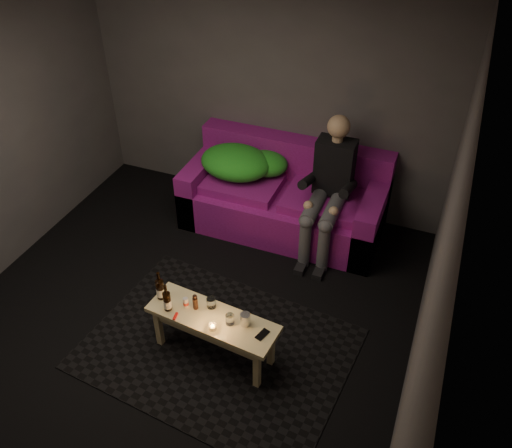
{
  "coord_description": "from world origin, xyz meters",
  "views": [
    {
      "loc": [
        1.87,
        -2.78,
        3.74
      ],
      "look_at": [
        0.38,
        0.97,
        0.6
      ],
      "focal_mm": 38.0,
      "sensor_mm": 36.0,
      "label": 1
    }
  ],
  "objects_px": {
    "sofa": "(285,199)",
    "coffee_table": "(213,324)",
    "beer_bottle_a": "(160,289)",
    "beer_bottle_b": "(167,301)",
    "person": "(329,186)",
    "steel_cup": "(245,319)"
  },
  "relations": [
    {
      "from": "person",
      "to": "steel_cup",
      "type": "xyz_separation_m",
      "value": [
        -0.18,
        -1.75,
        -0.23
      ]
    },
    {
      "from": "coffee_table",
      "to": "beer_bottle_b",
      "type": "relative_size",
      "value": 4.29
    },
    {
      "from": "sofa",
      "to": "coffee_table",
      "type": "height_order",
      "value": "sofa"
    },
    {
      "from": "sofa",
      "to": "person",
      "type": "bearing_deg",
      "value": -18.84
    },
    {
      "from": "sofa",
      "to": "person",
      "type": "distance_m",
      "value": 0.67
    },
    {
      "from": "sofa",
      "to": "beer_bottle_a",
      "type": "distance_m",
      "value": 1.97
    },
    {
      "from": "person",
      "to": "steel_cup",
      "type": "distance_m",
      "value": 1.77
    },
    {
      "from": "sofa",
      "to": "steel_cup",
      "type": "xyz_separation_m",
      "value": [
        0.33,
        -1.92,
        0.18
      ]
    },
    {
      "from": "beer_bottle_a",
      "to": "steel_cup",
      "type": "bearing_deg",
      "value": -0.95
    },
    {
      "from": "coffee_table",
      "to": "person",
      "type": "bearing_deg",
      "value": 75.55
    },
    {
      "from": "sofa",
      "to": "coffee_table",
      "type": "relative_size",
      "value": 1.88
    },
    {
      "from": "sofa",
      "to": "steel_cup",
      "type": "distance_m",
      "value": 1.96
    },
    {
      "from": "person",
      "to": "coffee_table",
      "type": "height_order",
      "value": "person"
    },
    {
      "from": "sofa",
      "to": "beer_bottle_a",
      "type": "bearing_deg",
      "value": -103.07
    },
    {
      "from": "person",
      "to": "beer_bottle_b",
      "type": "height_order",
      "value": "person"
    },
    {
      "from": "beer_bottle_a",
      "to": "steel_cup",
      "type": "height_order",
      "value": "beer_bottle_a"
    },
    {
      "from": "beer_bottle_a",
      "to": "beer_bottle_b",
      "type": "xyz_separation_m",
      "value": [
        0.12,
        -0.1,
        -0.01
      ]
    },
    {
      "from": "beer_bottle_b",
      "to": "coffee_table",
      "type": "bearing_deg",
      "value": 8.12
    },
    {
      "from": "beer_bottle_a",
      "to": "steel_cup",
      "type": "xyz_separation_m",
      "value": [
        0.77,
        -0.01,
        -0.05
      ]
    },
    {
      "from": "sofa",
      "to": "coffee_table",
      "type": "xyz_separation_m",
      "value": [
        0.05,
        -1.95,
        0.04
      ]
    },
    {
      "from": "coffee_table",
      "to": "beer_bottle_a",
      "type": "relative_size",
      "value": 4.05
    },
    {
      "from": "steel_cup",
      "to": "person",
      "type": "bearing_deg",
      "value": 84.12
    }
  ]
}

